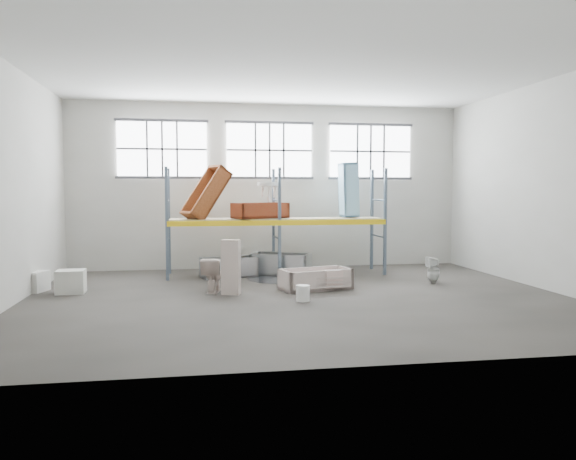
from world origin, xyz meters
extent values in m
cube|color=#4B4540|center=(0.00, 0.00, -0.05)|extent=(12.00, 10.00, 0.10)
cube|color=silver|center=(0.00, 0.00, 5.05)|extent=(12.00, 10.00, 0.10)
cube|color=#AAA89F|center=(0.00, 5.05, 2.50)|extent=(12.00, 0.10, 5.00)
cube|color=beige|center=(0.00, -5.05, 2.50)|extent=(12.00, 0.10, 5.00)
cube|color=#ABA99E|center=(-6.05, 0.00, 2.50)|extent=(0.10, 10.00, 5.00)
cube|color=#B1AFA4|center=(6.05, 0.00, 2.50)|extent=(0.10, 10.00, 5.00)
cube|color=white|center=(-3.20, 4.94, 3.60)|extent=(2.60, 0.04, 1.60)
cube|color=white|center=(0.00, 4.94, 3.60)|extent=(2.60, 0.04, 1.60)
cube|color=white|center=(3.20, 4.94, 3.60)|extent=(2.60, 0.04, 1.60)
cube|color=slate|center=(-3.00, 2.90, 1.50)|extent=(0.08, 0.08, 3.00)
cube|color=slate|center=(-3.00, 4.10, 1.50)|extent=(0.08, 0.08, 3.00)
cube|color=slate|center=(0.00, 2.90, 1.50)|extent=(0.08, 0.08, 3.00)
cube|color=slate|center=(0.00, 4.10, 1.50)|extent=(0.08, 0.08, 3.00)
cube|color=slate|center=(3.00, 2.90, 1.50)|extent=(0.08, 0.08, 3.00)
cube|color=slate|center=(3.00, 4.10, 1.50)|extent=(0.08, 0.08, 3.00)
cube|color=yellow|center=(0.00, 2.90, 1.50)|extent=(6.00, 0.10, 0.14)
cube|color=yellow|center=(0.00, 4.10, 1.50)|extent=(6.00, 0.10, 0.14)
cube|color=gray|center=(0.00, 3.50, 1.58)|extent=(5.90, 1.10, 0.03)
cylinder|color=black|center=(0.00, 2.70, 0.00)|extent=(1.80, 1.80, 0.00)
cube|color=beige|center=(0.95, 0.69, 0.28)|extent=(0.48, 0.32, 0.42)
imported|color=beige|center=(0.26, 0.74, 0.16)|extent=(0.53, 0.53, 0.15)
imported|color=beige|center=(-1.87, 0.98, 0.41)|extent=(0.62, 0.88, 0.81)
cube|color=#C2ADA2|center=(-1.47, 0.60, 0.63)|extent=(0.47, 0.37, 1.26)
imported|color=white|center=(3.75, 1.31, 0.34)|extent=(0.32, 0.32, 0.69)
imported|color=silver|center=(-0.22, 3.38, 2.09)|extent=(0.64, 0.49, 0.56)
cylinder|color=white|center=(0.00, -0.45, 0.17)|extent=(0.33, 0.33, 0.34)
cube|color=silver|center=(-5.13, 1.38, 0.27)|extent=(0.65, 0.56, 0.54)
cube|color=silver|center=(-6.06, 1.76, 0.24)|extent=(0.72, 0.72, 0.48)
camera|label=1|loc=(-2.28, -12.16, 2.37)|focal=35.02mm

